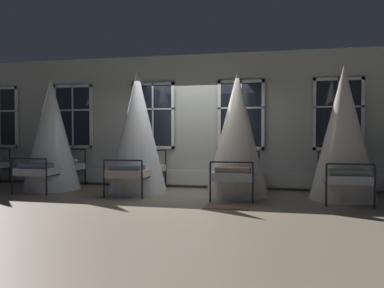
{
  "coord_description": "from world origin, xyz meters",
  "views": [
    {
      "loc": [
        2.12,
        -8.65,
        1.36
      ],
      "look_at": [
        0.14,
        0.02,
        1.1
      ],
      "focal_mm": 38.23,
      "sensor_mm": 36.0,
      "label": 1
    }
  ],
  "objects_px": {
    "cot_third": "(137,133)",
    "cot_fourth": "(237,136)",
    "cot_fifth": "(343,135)",
    "cot_second": "(51,136)"
  },
  "relations": [
    {
      "from": "cot_fifth",
      "to": "cot_third",
      "type": "bearing_deg",
      "value": 89.38
    },
    {
      "from": "cot_second",
      "to": "cot_fourth",
      "type": "relative_size",
      "value": 1.0
    },
    {
      "from": "cot_fifth",
      "to": "cot_fourth",
      "type": "bearing_deg",
      "value": 89.25
    },
    {
      "from": "cot_fourth",
      "to": "cot_third",
      "type": "bearing_deg",
      "value": 89.66
    },
    {
      "from": "cot_third",
      "to": "cot_fourth",
      "type": "height_order",
      "value": "cot_third"
    },
    {
      "from": "cot_second",
      "to": "cot_fourth",
      "type": "xyz_separation_m",
      "value": [
        4.4,
        -0.02,
        -0.0
      ]
    },
    {
      "from": "cot_third",
      "to": "cot_fifth",
      "type": "distance_m",
      "value": 4.39
    },
    {
      "from": "cot_third",
      "to": "cot_fourth",
      "type": "relative_size",
      "value": 1.05
    },
    {
      "from": "cot_fourth",
      "to": "cot_fifth",
      "type": "xyz_separation_m",
      "value": [
        2.14,
        -0.02,
        0.04
      ]
    },
    {
      "from": "cot_third",
      "to": "cot_fifth",
      "type": "height_order",
      "value": "cot_third"
    }
  ]
}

